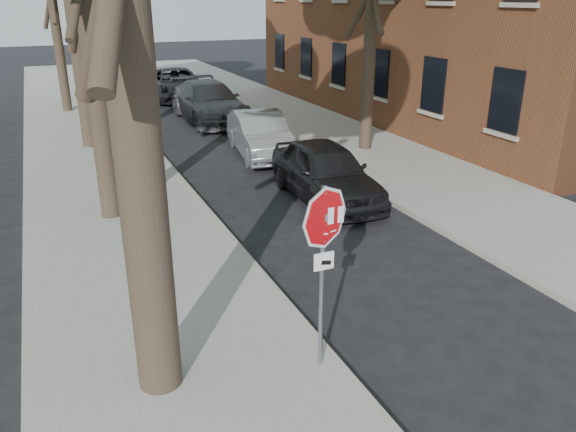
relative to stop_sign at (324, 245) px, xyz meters
The scene contains 10 objects.
ground 2.07m from the stop_sign, ahead, with size 120.00×120.00×0.00m, color black.
sidewalk_left 12.31m from the stop_sign, 98.51° to the left, with size 4.00×55.00×0.12m, color gray.
sidewalk_right 13.89m from the stop_sign, 60.88° to the left, with size 4.00×55.00×0.12m, color gray.
curb_left 12.17m from the stop_sign, 88.81° to the left, with size 0.12×55.00×0.13m, color #9E9384.
curb_right 13.03m from the stop_sign, 68.86° to the left, with size 0.12×55.00×0.13m, color #9E9384.
stop_sign is the anchor object (origin of this frame).
car_a 7.22m from the stop_sign, 62.38° to the left, with size 1.75×4.34×1.48m, color black.
car_b 11.46m from the stop_sign, 73.16° to the left, with size 1.48×4.25×1.40m, color gray.
car_c 17.15m from the stop_sign, 78.88° to the left, with size 2.23×5.49×1.59m, color #4C4C51.
car_d 22.81m from the stop_sign, 81.67° to the left, with size 2.49×5.41×1.50m, color black.
Camera 1 is at (-3.70, -5.77, 4.89)m, focal length 35.00 mm.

